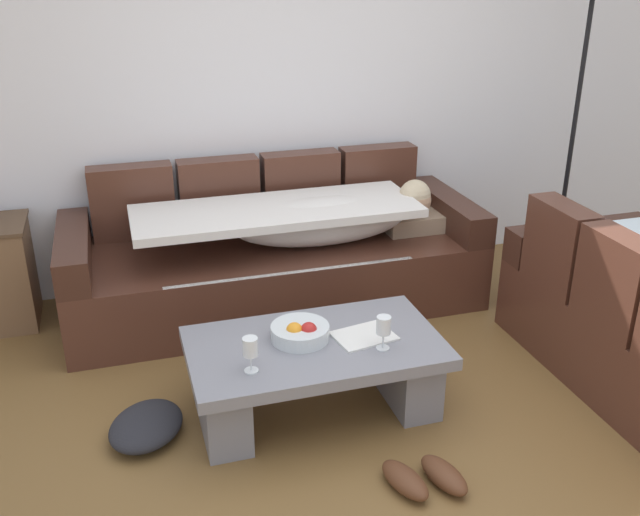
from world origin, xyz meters
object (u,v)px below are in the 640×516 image
(coffee_table, at_px, (315,368))
(floor_lamp, at_px, (574,111))
(crumpled_garment, at_px, (146,426))
(couch_along_wall, at_px, (281,255))
(wine_glass_near_left, at_px, (250,348))
(pair_of_shoes, at_px, (425,477))
(fruit_bowl, at_px, (300,332))
(open_magazine, at_px, (364,336))
(wine_glass_near_right, at_px, (384,327))

(coffee_table, height_order, floor_lamp, floor_lamp)
(crumpled_garment, bearing_deg, couch_along_wall, 51.07)
(wine_glass_near_left, xyz_separation_m, crumpled_garment, (-0.47, 0.18, -0.44))
(wine_glass_near_left, distance_m, crumpled_garment, 0.67)
(couch_along_wall, distance_m, pair_of_shoes, 1.87)
(fruit_bowl, distance_m, wine_glass_near_left, 0.36)
(couch_along_wall, xyz_separation_m, fruit_bowl, (-0.19, -1.14, 0.09))
(fruit_bowl, height_order, pair_of_shoes, fruit_bowl)
(fruit_bowl, bearing_deg, coffee_table, -38.68)
(fruit_bowl, distance_m, floor_lamp, 2.57)
(couch_along_wall, xyz_separation_m, open_magazine, (0.11, -1.20, 0.06))
(fruit_bowl, xyz_separation_m, wine_glass_near_right, (0.34, -0.19, 0.08))
(fruit_bowl, distance_m, crumpled_garment, 0.83)
(couch_along_wall, height_order, wine_glass_near_right, couch_along_wall)
(couch_along_wall, xyz_separation_m, wine_glass_near_left, (-0.47, -1.34, 0.17))
(fruit_bowl, relative_size, crumpled_garment, 0.70)
(pair_of_shoes, bearing_deg, crumpled_garment, 148.15)
(wine_glass_near_left, bearing_deg, pair_of_shoes, -38.61)
(floor_lamp, bearing_deg, pair_of_shoes, -135.08)
(couch_along_wall, relative_size, wine_glass_near_right, 15.22)
(fruit_bowl, height_order, floor_lamp, floor_lamp)
(pair_of_shoes, bearing_deg, open_magazine, 94.08)
(wine_glass_near_left, relative_size, wine_glass_near_right, 1.00)
(crumpled_garment, bearing_deg, pair_of_shoes, -31.85)
(open_magazine, bearing_deg, coffee_table, 166.03)
(pair_of_shoes, bearing_deg, coffee_table, 113.44)
(fruit_bowl, bearing_deg, open_magazine, -12.23)
(couch_along_wall, height_order, wine_glass_near_left, couch_along_wall)
(wine_glass_near_left, xyz_separation_m, pair_of_shoes, (0.62, -0.50, -0.45))
(wine_glass_near_right, bearing_deg, crumpled_garment, 171.25)
(floor_lamp, bearing_deg, wine_glass_near_right, -144.22)
(coffee_table, relative_size, crumpled_garment, 3.00)
(wine_glass_near_left, xyz_separation_m, wine_glass_near_right, (0.62, 0.01, 0.00))
(coffee_table, bearing_deg, wine_glass_near_right, -27.10)
(wine_glass_near_left, height_order, wine_glass_near_right, same)
(coffee_table, bearing_deg, open_magazine, -4.25)
(wine_glass_near_right, relative_size, floor_lamp, 0.09)
(pair_of_shoes, bearing_deg, wine_glass_near_right, 89.95)
(couch_along_wall, xyz_separation_m, floor_lamp, (2.00, 0.00, 0.79))
(crumpled_garment, bearing_deg, floor_lamp, 21.57)
(wine_glass_near_right, relative_size, pair_of_shoes, 0.47)
(coffee_table, height_order, wine_glass_near_left, wine_glass_near_left)
(couch_along_wall, xyz_separation_m, coffee_table, (-0.13, -1.18, -0.09))
(crumpled_garment, bearing_deg, open_magazine, -2.19)
(coffee_table, xyz_separation_m, fruit_bowl, (-0.06, 0.05, 0.18))
(open_magazine, bearing_deg, wine_glass_near_left, -175.96)
(couch_along_wall, bearing_deg, floor_lamp, 0.07)
(pair_of_shoes, bearing_deg, floor_lamp, 44.92)
(couch_along_wall, xyz_separation_m, crumpled_garment, (-0.94, -1.16, -0.27))
(wine_glass_near_left, bearing_deg, wine_glass_near_right, 1.22)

